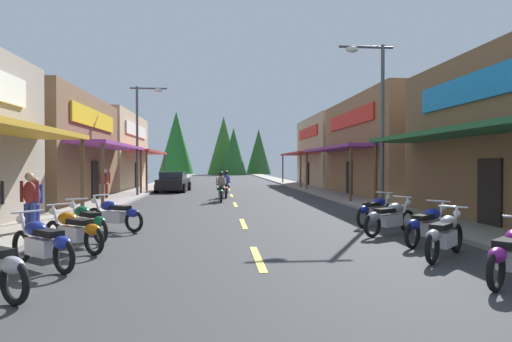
% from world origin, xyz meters
% --- Properties ---
extents(ground, '(10.33, 96.97, 0.10)m').
position_xyz_m(ground, '(0.00, 33.49, -0.05)').
color(ground, '#38383A').
extents(sidewalk_left, '(2.11, 96.97, 0.12)m').
position_xyz_m(sidewalk_left, '(-6.22, 33.49, 0.06)').
color(sidewalk_left, '#9E9991').
rests_on(sidewalk_left, ground).
extents(sidewalk_right, '(2.11, 96.97, 0.12)m').
position_xyz_m(sidewalk_right, '(6.22, 33.49, 0.06)').
color(sidewalk_right, gray).
rests_on(sidewalk_right, ground).
extents(centerline_dashes, '(0.16, 70.27, 0.01)m').
position_xyz_m(centerline_dashes, '(0.00, 36.13, 0.01)').
color(centerline_dashes, '#E0C64C').
rests_on(centerline_dashes, ground).
extents(storefront_left_middle, '(9.11, 10.42, 5.50)m').
position_xyz_m(storefront_left_middle, '(-10.89, 23.24, 2.75)').
color(storefront_left_middle, brown).
rests_on(storefront_left_middle, ground).
extents(storefront_left_far, '(9.42, 11.20, 5.87)m').
position_xyz_m(storefront_left_far, '(-11.05, 34.74, 2.94)').
color(storefront_left_far, tan).
rests_on(storefront_left_far, ground).
extents(storefront_right_middle, '(9.19, 12.15, 6.04)m').
position_xyz_m(storefront_right_middle, '(10.94, 26.02, 3.02)').
color(storefront_right_middle, olive).
rests_on(storefront_right_middle, ground).
extents(storefront_right_far, '(10.22, 10.91, 6.13)m').
position_xyz_m(storefront_right_far, '(11.45, 38.39, 3.06)').
color(storefront_right_far, tan).
rests_on(storefront_right_far, ground).
extents(streetlamp_left, '(2.14, 0.30, 6.50)m').
position_xyz_m(streetlamp_left, '(-5.25, 25.94, 4.21)').
color(streetlamp_left, '#474C51').
rests_on(streetlamp_left, ground).
extents(streetlamp_right, '(2.14, 0.30, 6.56)m').
position_xyz_m(streetlamp_right, '(5.25, 16.38, 4.24)').
color(streetlamp_right, '#474C51').
rests_on(streetlamp_right, ground).
extents(motorcycle_parked_right_1, '(1.75, 1.39, 1.04)m').
position_xyz_m(motorcycle_parked_right_1, '(3.94, 6.70, 0.49)').
color(motorcycle_parked_right_1, black).
rests_on(motorcycle_parked_right_1, ground).
extents(motorcycle_parked_right_2, '(1.62, 1.55, 1.04)m').
position_xyz_m(motorcycle_parked_right_2, '(3.82, 8.54, 0.49)').
color(motorcycle_parked_right_2, black).
rests_on(motorcycle_parked_right_2, ground).
extents(motorcycle_parked_right_3, '(1.78, 1.36, 1.04)m').
position_xyz_m(motorcycle_parked_right_3, '(4.19, 10.00, 0.49)').
color(motorcycle_parked_right_3, black).
rests_on(motorcycle_parked_right_3, ground).
extents(motorcycle_parked_right_4, '(1.90, 1.16, 1.04)m').
position_xyz_m(motorcycle_parked_right_4, '(3.86, 11.46, 0.49)').
color(motorcycle_parked_right_4, black).
rests_on(motorcycle_parked_right_4, ground).
extents(motorcycle_parked_right_5, '(1.72, 1.43, 1.04)m').
position_xyz_m(motorcycle_parked_right_5, '(4.13, 13.27, 0.49)').
color(motorcycle_parked_right_5, black).
rests_on(motorcycle_parked_right_5, ground).
extents(motorcycle_parked_left_1, '(1.69, 1.47, 1.04)m').
position_xyz_m(motorcycle_parked_left_1, '(-4.04, 8.36, 0.49)').
color(motorcycle_parked_left_1, black).
rests_on(motorcycle_parked_left_1, ground).
extents(motorcycle_parked_left_2, '(1.73, 1.42, 1.04)m').
position_xyz_m(motorcycle_parked_left_2, '(-3.98, 9.88, 0.49)').
color(motorcycle_parked_left_2, black).
rests_on(motorcycle_parked_left_2, ground).
extents(motorcycle_parked_left_3, '(1.51, 1.65, 1.04)m').
position_xyz_m(motorcycle_parked_left_3, '(-4.12, 11.30, 0.49)').
color(motorcycle_parked_left_3, black).
rests_on(motorcycle_parked_left_3, ground).
extents(motorcycle_parked_left_4, '(1.89, 1.17, 1.04)m').
position_xyz_m(motorcycle_parked_left_4, '(-3.80, 12.88, 0.49)').
color(motorcycle_parked_left_4, black).
rests_on(motorcycle_parked_left_4, ground).
extents(rider_cruising_lead, '(0.60, 2.14, 1.57)m').
position_xyz_m(rider_cruising_lead, '(-0.67, 22.37, 0.66)').
color(rider_cruising_lead, black).
rests_on(rider_cruising_lead, ground).
extents(rider_cruising_trailing, '(0.60, 2.14, 1.57)m').
position_xyz_m(rider_cruising_trailing, '(-0.37, 25.04, 0.66)').
color(rider_cruising_trailing, black).
rests_on(rider_cruising_trailing, ground).
extents(pedestrian_by_shop, '(0.51, 0.40, 1.72)m').
position_xyz_m(pedestrian_by_shop, '(-6.90, 23.90, 1.00)').
color(pedestrian_by_shop, maroon).
rests_on(pedestrian_by_shop, ground).
extents(pedestrian_waiting, '(0.37, 0.54, 1.58)m').
position_xyz_m(pedestrian_waiting, '(-5.88, 12.51, 0.91)').
color(pedestrian_waiting, '#333F8C').
rests_on(pedestrian_waiting, ground).
extents(pedestrian_strolling, '(0.55, 0.35, 1.71)m').
position_xyz_m(pedestrian_strolling, '(-5.91, 12.28, 0.99)').
color(pedestrian_strolling, '#333F8C').
rests_on(pedestrian_strolling, ground).
extents(parked_car_curbside, '(2.27, 4.40, 1.40)m').
position_xyz_m(parked_car_curbside, '(-3.97, 30.93, 0.69)').
color(parked_car_curbside, black).
rests_on(parked_car_curbside, ground).
extents(treeline_backdrop, '(21.86, 10.29, 12.11)m').
position_xyz_m(treeline_backdrop, '(-2.03, 83.16, 5.42)').
color(treeline_backdrop, '#235723').
rests_on(treeline_backdrop, ground).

